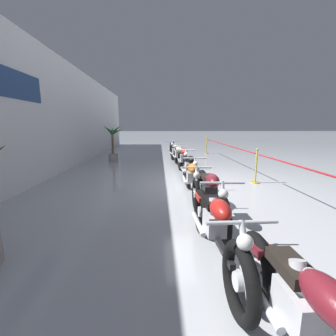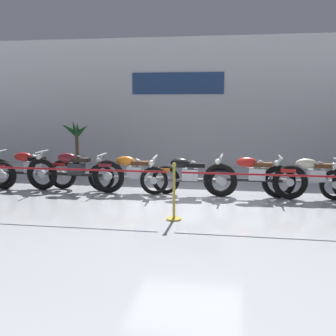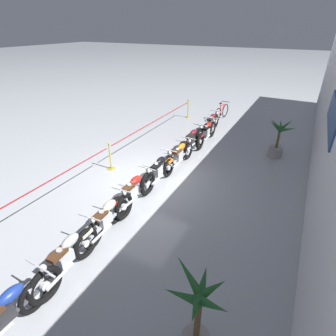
{
  "view_description": "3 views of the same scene",
  "coord_description": "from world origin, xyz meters",
  "views": [
    {
      "loc": [
        -6.57,
        1.43,
        1.73
      ],
      "look_at": [
        0.26,
        1.15,
        0.42
      ],
      "focal_mm": 24.0,
      "sensor_mm": 36.0,
      "label": 1
    },
    {
      "loc": [
        1.06,
        -8.87,
        2.15
      ],
      "look_at": [
        -0.59,
        1.01,
        0.55
      ],
      "focal_mm": 45.0,
      "sensor_mm": 36.0,
      "label": 2
    },
    {
      "loc": [
        6.45,
        4.32,
        4.7
      ],
      "look_at": [
        0.38,
        1.11,
        0.92
      ],
      "focal_mm": 28.0,
      "sensor_mm": 36.0,
      "label": 3
    }
  ],
  "objects": [
    {
      "name": "ground_plane",
      "position": [
        0.0,
        0.0,
        0.0
      ],
      "size": [
        120.0,
        120.0,
        0.0
      ],
      "primitive_type": "plane",
      "color": "#B2B7BC"
    },
    {
      "name": "back_wall",
      "position": [
        -0.0,
        5.12,
        2.1
      ],
      "size": [
        28.0,
        0.29,
        4.2
      ],
      "color": "white",
      "rests_on": "ground"
    },
    {
      "name": "motorcycle_maroon_0",
      "position": [
        -5.34,
        0.48,
        0.46
      ],
      "size": [
        2.15,
        0.62,
        0.92
      ],
      "color": "black",
      "rests_on": "ground"
    },
    {
      "name": "motorcycle_red_1",
      "position": [
        -4.02,
        0.74,
        0.46
      ],
      "size": [
        2.36,
        0.62,
        0.94
      ],
      "color": "black",
      "rests_on": "ground"
    },
    {
      "name": "motorcycle_maroon_2",
      "position": [
        -2.79,
        0.53,
        0.48
      ],
      "size": [
        2.48,
        0.62,
        0.97
      ],
      "color": "black",
      "rests_on": "ground"
    },
    {
      "name": "motorcycle_orange_3",
      "position": [
        -1.38,
        0.65,
        0.46
      ],
      "size": [
        2.25,
        0.62,
        0.91
      ],
      "color": "black",
      "rests_on": "ground"
    },
    {
      "name": "motorcycle_black_4",
      "position": [
        -0.06,
        0.53,
        0.46
      ],
      "size": [
        2.24,
        0.62,
        0.91
      ],
      "color": "black",
      "rests_on": "ground"
    },
    {
      "name": "motorcycle_red_5",
      "position": [
        1.44,
        0.54,
        0.47
      ],
      "size": [
        2.3,
        0.62,
        0.96
      ],
      "color": "black",
      "rests_on": "ground"
    },
    {
      "name": "motorcycle_cream_6",
      "position": [
        2.72,
        0.63,
        0.47
      ],
      "size": [
        2.25,
        0.62,
        0.95
      ],
      "color": "black",
      "rests_on": "ground"
    },
    {
      "name": "motorcycle_silver_7",
      "position": [
        4.02,
        0.66,
        0.46
      ],
      "size": [
        2.38,
        0.62,
        0.92
      ],
      "color": "black",
      "rests_on": "ground"
    },
    {
      "name": "motorcycle_blue_8",
      "position": [
        5.39,
        0.74,
        0.47
      ],
      "size": [
        2.24,
        0.62,
        0.96
      ],
      "color": "black",
      "rests_on": "ground"
    },
    {
      "name": "potted_palm_left_of_row",
      "position": [
        4.2,
        3.62,
        0.86
      ],
      "size": [
        0.99,
        1.02,
        1.81
      ],
      "color": "gray",
      "rests_on": "ground"
    },
    {
      "name": "stanchion_far_left",
      "position": [
        -1.47,
        -1.48,
        0.77
      ],
      "size": [
        14.03,
        0.28,
        1.05
      ],
      "color": "gold",
      "rests_on": "ground"
    },
    {
      "name": "stanchion_mid_left",
      "position": [
        -0.07,
        -1.48,
        0.36
      ],
      "size": [
        0.28,
        0.28,
        1.05
      ],
      "color": "gold",
      "rests_on": "ground"
    },
    {
      "name": "stanchion_mid_right",
      "position": [
        7.07,
        -1.48,
        0.36
      ],
      "size": [
        0.28,
        0.28,
        1.05
      ],
      "color": "gold",
      "rests_on": "ground"
    }
  ]
}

